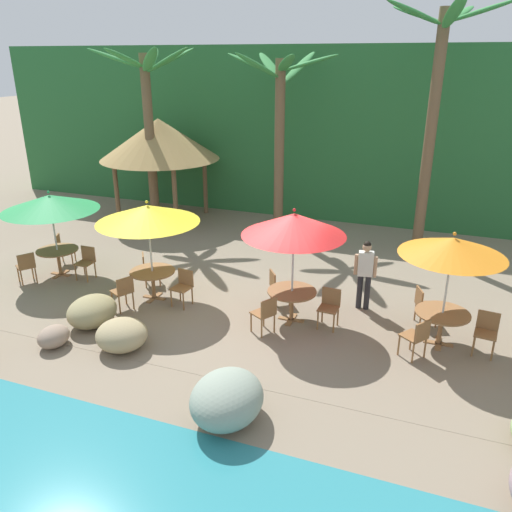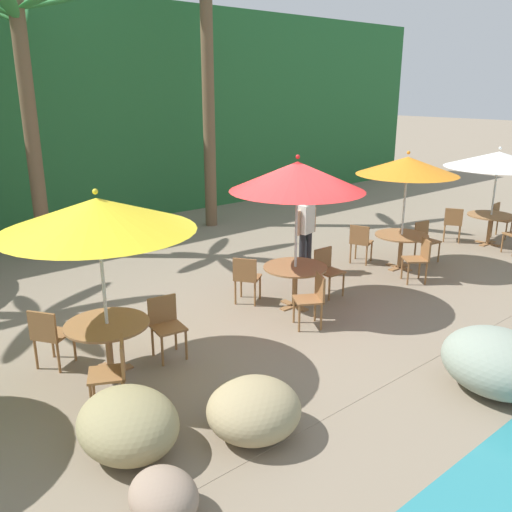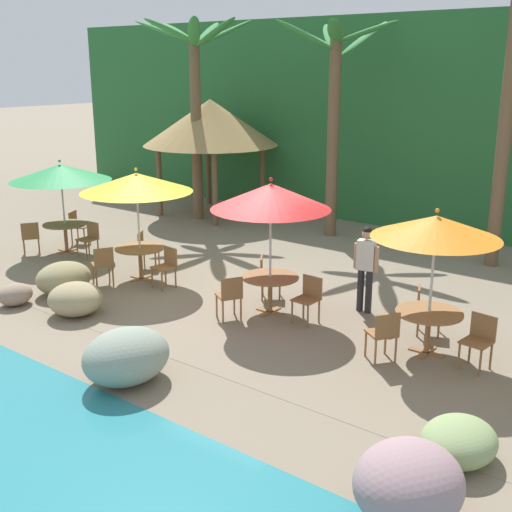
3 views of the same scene
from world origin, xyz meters
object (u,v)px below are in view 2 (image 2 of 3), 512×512
at_px(chair_red_left, 313,296).
at_px(umbrella_yellow, 97,215).
at_px(chair_yellow_inland, 49,334).
at_px(waiter_in_white, 306,227).
at_px(dining_table_white, 491,220).
at_px(palm_tree_third, 207,51).
at_px(dining_table_orange, 401,240).
at_px(umbrella_white, 499,160).
at_px(chair_yellow_left, 114,370).
at_px(dining_table_yellow, 108,332).
at_px(chair_white_inland, 453,222).
at_px(palm_tree_second, 23,74).
at_px(chair_orange_left, 420,257).
at_px(dining_table_red, 295,273).
at_px(chair_red_seaward, 327,268).
at_px(umbrella_orange, 407,166).
at_px(chair_white_seaward, 499,217).
at_px(chair_orange_seaward, 425,238).
at_px(chair_orange_inland, 360,241).
at_px(chair_yellow_seaward, 166,322).
at_px(umbrella_red, 297,176).
at_px(chair_red_inland, 246,276).

bearing_deg(chair_red_left, umbrella_yellow, 167.87).
bearing_deg(chair_yellow_inland, waiter_in_white, 6.21).
xyz_separation_m(dining_table_white, palm_tree_third, (-4.05, 5.96, 3.96)).
height_order(dining_table_orange, umbrella_white, umbrella_white).
bearing_deg(chair_yellow_left, dining_table_yellow, 68.84).
xyz_separation_m(chair_white_inland, waiter_in_white, (-4.47, 0.68, 0.47)).
bearing_deg(palm_tree_second, chair_white_inland, -33.58).
bearing_deg(dining_table_white, chair_red_left, -175.18).
bearing_deg(umbrella_yellow, chair_orange_left, -5.10).
bearing_deg(dining_table_white, palm_tree_second, 144.84).
xyz_separation_m(dining_table_red, umbrella_white, (6.39, -0.21, 1.45)).
bearing_deg(chair_red_seaward, chair_red_left, -145.41).
xyz_separation_m(umbrella_orange, chair_white_seaward, (4.05, -0.11, -1.66)).
bearing_deg(chair_red_left, waiter_in_white, 47.63).
bearing_deg(chair_red_left, chair_orange_seaward, 10.89).
bearing_deg(chair_orange_inland, umbrella_yellow, -171.53).
relative_size(chair_yellow_seaward, dining_table_orange, 0.79).
bearing_deg(waiter_in_white, chair_orange_left, -53.69).
distance_m(chair_yellow_left, dining_table_white, 10.24).
relative_size(dining_table_yellow, chair_white_inland, 1.26).
relative_size(dining_table_yellow, chair_yellow_inland, 1.26).
bearing_deg(chair_red_left, chair_orange_inland, 27.33).
xyz_separation_m(umbrella_orange, chair_orange_left, (-0.43, -0.74, -1.66)).
relative_size(umbrella_red, chair_white_seaward, 3.04).
bearing_deg(palm_tree_third, chair_red_left, -112.41).
distance_m(chair_red_left, chair_white_inland, 6.36).
distance_m(dining_table_yellow, waiter_in_white, 5.10).
bearing_deg(chair_red_left, palm_tree_third, 67.59).
bearing_deg(dining_table_red, umbrella_red, 90.00).
xyz_separation_m(dining_table_orange, chair_orange_inland, (-0.40, 0.76, -0.10)).
xyz_separation_m(umbrella_red, chair_white_inland, (5.88, 0.48, -1.78)).
relative_size(umbrella_yellow, chair_orange_left, 2.89).
bearing_deg(dining_table_red, chair_white_seaward, -0.19).
relative_size(chair_orange_seaward, dining_table_white, 0.79).
relative_size(chair_red_left, umbrella_orange, 0.35).
bearing_deg(chair_white_inland, chair_yellow_seaward, -175.95).
height_order(chair_red_inland, chair_white_seaward, same).
height_order(dining_table_red, chair_orange_seaward, chair_orange_seaward).
distance_m(chair_yellow_inland, dining_table_white, 10.48).
height_order(chair_red_left, chair_white_seaward, same).
relative_size(chair_yellow_left, umbrella_red, 0.33).
distance_m(chair_yellow_left, chair_orange_inland, 6.83).
height_order(chair_yellow_left, umbrella_red, umbrella_red).
distance_m(dining_table_orange, palm_tree_second, 8.62).
relative_size(chair_red_seaward, dining_table_orange, 0.79).
height_order(chair_red_seaward, chair_red_left, same).
xyz_separation_m(chair_white_inland, palm_tree_third, (-3.54, 5.27, 4.06)).
relative_size(umbrella_red, chair_white_inland, 3.04).
bearing_deg(chair_orange_left, chair_red_seaward, 159.50).
bearing_deg(dining_table_white, chair_white_seaward, 12.60).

